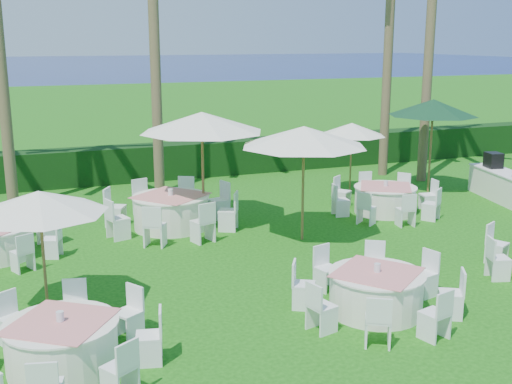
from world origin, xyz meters
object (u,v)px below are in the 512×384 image
at_px(banquet_table_e, 171,211).
at_px(buffet_table, 511,188).
at_px(umbrella_b, 304,136).
at_px(umbrella_c, 202,122).
at_px(banquet_table_b, 376,291).
at_px(banquet_table_f, 385,199).
at_px(banquet_table_a, 62,343).
at_px(umbrella_green, 433,108).
at_px(umbrella_a, 39,202).
at_px(umbrella_d, 352,129).

bearing_deg(banquet_table_e, buffet_table, -6.69).
relative_size(umbrella_b, umbrella_c, 0.95).
relative_size(banquet_table_b, banquet_table_f, 0.98).
relative_size(banquet_table_a, banquet_table_b, 0.98).
bearing_deg(banquet_table_b, umbrella_green, 48.96).
distance_m(banquet_table_f, umbrella_a, 10.13).
height_order(banquet_table_b, umbrella_b, umbrella_b).
xyz_separation_m(banquet_table_e, umbrella_green, (8.60, 0.98, 2.22)).
distance_m(umbrella_b, umbrella_c, 2.77).
xyz_separation_m(banquet_table_b, umbrella_c, (-1.31, 6.34, 2.31)).
bearing_deg(umbrella_b, umbrella_d, 47.49).
distance_m(banquet_table_f, umbrella_d, 2.83).
relative_size(umbrella_green, buffet_table, 0.76).
xyz_separation_m(banquet_table_e, banquet_table_f, (5.93, -0.72, -0.05)).
distance_m(banquet_table_b, banquet_table_e, 6.78).
height_order(umbrella_a, buffet_table, umbrella_a).
height_order(umbrella_b, umbrella_c, umbrella_c).
height_order(umbrella_b, umbrella_green, umbrella_green).
height_order(banquet_table_b, banquet_table_e, banquet_table_e).
bearing_deg(banquet_table_f, banquet_table_b, -123.47).
height_order(banquet_table_e, umbrella_d, umbrella_d).
xyz_separation_m(umbrella_b, umbrella_d, (3.36, 3.66, -0.48)).
distance_m(umbrella_c, umbrella_d, 5.54).
relative_size(banquet_table_a, umbrella_green, 1.00).
height_order(umbrella_c, umbrella_d, umbrella_c).
bearing_deg(banquet_table_f, buffet_table, -6.34).
relative_size(banquet_table_b, umbrella_green, 1.02).
relative_size(banquet_table_a, banquet_table_e, 0.86).
distance_m(banquet_table_a, umbrella_a, 2.61).
xyz_separation_m(banquet_table_f, umbrella_c, (-5.08, 0.64, 2.31)).
distance_m(banquet_table_e, buffet_table, 10.01).
distance_m(banquet_table_b, umbrella_d, 9.07).
height_order(banquet_table_b, umbrella_a, umbrella_a).
bearing_deg(umbrella_a, banquet_table_b, -19.42).
relative_size(banquet_table_e, banquet_table_f, 1.12).
xyz_separation_m(banquet_table_e, buffet_table, (9.94, -1.17, 0.01)).
bearing_deg(buffet_table, banquet_table_f, 173.66).
height_order(banquet_table_a, buffet_table, buffet_table).
xyz_separation_m(banquet_table_a, umbrella_b, (5.97, 4.40, 2.14)).
height_order(banquet_table_f, buffet_table, buffet_table).
distance_m(banquet_table_f, umbrella_b, 4.07).
xyz_separation_m(banquet_table_a, umbrella_d, (9.33, 8.07, 1.66)).
distance_m(banquet_table_e, umbrella_c, 2.41).
height_order(banquet_table_a, umbrella_b, umbrella_b).
height_order(banquet_table_b, banquet_table_f, banquet_table_f).
xyz_separation_m(banquet_table_b, umbrella_b, (0.58, 4.34, 2.13)).
bearing_deg(umbrella_green, banquet_table_f, -147.56).
bearing_deg(umbrella_green, banquet_table_a, -147.72).
bearing_deg(buffet_table, umbrella_a, -165.93).
bearing_deg(banquet_table_a, banquet_table_f, 32.23).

